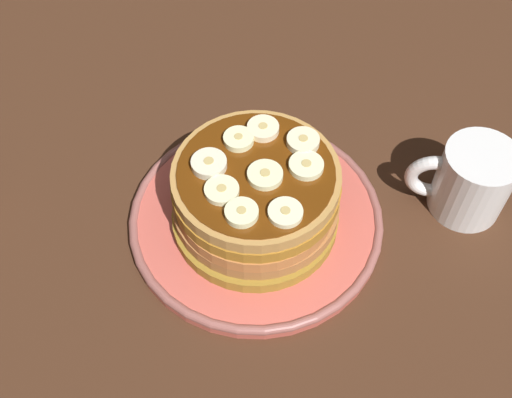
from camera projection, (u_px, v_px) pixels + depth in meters
ground_plane at (256, 230)px, 67.44cm from camera, size 140.00×140.00×3.00cm
plate at (256, 218)px, 65.48cm from camera, size 26.80×26.80×1.70cm
pancake_stack at (256, 196)px, 62.01cm from camera, size 17.47×18.09×7.47cm
banana_slice_0 at (265, 175)px, 58.42cm from camera, size 3.42×3.42×0.89cm
banana_slice_1 at (239, 140)px, 61.03cm from camera, size 3.03×3.03×0.95cm
banana_slice_2 at (209, 165)px, 59.05cm from camera, size 3.46×3.46×1.05cm
banana_slice_3 at (242, 213)px, 55.83cm from camera, size 3.11×3.11×0.97cm
banana_slice_4 at (285, 213)px, 55.92cm from camera, size 3.23×3.23×0.83cm
banana_slice_5 at (303, 142)px, 60.82cm from camera, size 3.26×3.26×1.03cm
banana_slice_6 at (222, 191)px, 57.39cm from camera, size 3.28×3.28×0.84cm
banana_slice_7 at (268, 130)px, 61.79cm from camera, size 3.22×3.22×0.97cm
banana_slice_8 at (306, 166)px, 59.09cm from camera, size 3.38×3.38×0.89cm
coffee_mug at (470, 180)px, 64.27cm from camera, size 10.95×7.75×8.24cm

